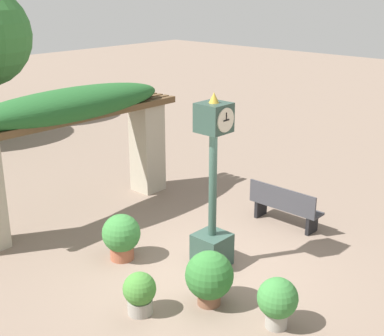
{
  "coord_description": "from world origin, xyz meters",
  "views": [
    {
      "loc": [
        -6.42,
        -5.64,
        4.96
      ],
      "look_at": [
        0.33,
        0.57,
        1.78
      ],
      "focal_mm": 50.0,
      "sensor_mm": 36.0,
      "label": 1
    }
  ],
  "objects_px": {
    "potted_plant_near_right": "(121,235)",
    "potted_plant_far_left": "(209,277)",
    "potted_plant_far_right": "(140,292)",
    "pedestal_clock": "(213,197)",
    "park_bench": "(284,206)",
    "potted_plant_near_left": "(277,300)"
  },
  "relations": [
    {
      "from": "pedestal_clock",
      "to": "potted_plant_far_right",
      "type": "xyz_separation_m",
      "value": [
        -1.95,
        -0.18,
        -0.98
      ]
    },
    {
      "from": "potted_plant_far_right",
      "to": "potted_plant_far_left",
      "type": "bearing_deg",
      "value": -34.48
    },
    {
      "from": "potted_plant_near_right",
      "to": "park_bench",
      "type": "distance_m",
      "value": 3.63
    },
    {
      "from": "potted_plant_far_right",
      "to": "potted_plant_near_right",
      "type": "bearing_deg",
      "value": 58.48
    },
    {
      "from": "pedestal_clock",
      "to": "potted_plant_far_left",
      "type": "distance_m",
      "value": 1.55
    },
    {
      "from": "potted_plant_far_left",
      "to": "potted_plant_far_right",
      "type": "relative_size",
      "value": 1.32
    },
    {
      "from": "potted_plant_far_left",
      "to": "park_bench",
      "type": "xyz_separation_m",
      "value": [
        3.37,
        0.79,
        -0.06
      ]
    },
    {
      "from": "potted_plant_near_left",
      "to": "potted_plant_far_right",
      "type": "height_order",
      "value": "potted_plant_near_left"
    },
    {
      "from": "pedestal_clock",
      "to": "potted_plant_near_right",
      "type": "height_order",
      "value": "pedestal_clock"
    },
    {
      "from": "potted_plant_near_left",
      "to": "potted_plant_near_right",
      "type": "distance_m",
      "value": 3.37
    },
    {
      "from": "potted_plant_far_right",
      "to": "park_bench",
      "type": "distance_m",
      "value": 4.31
    },
    {
      "from": "potted_plant_far_right",
      "to": "potted_plant_near_left",
      "type": "bearing_deg",
      "value": -57.3
    },
    {
      "from": "pedestal_clock",
      "to": "park_bench",
      "type": "height_order",
      "value": "pedestal_clock"
    },
    {
      "from": "potted_plant_far_left",
      "to": "potted_plant_far_right",
      "type": "distance_m",
      "value": 1.14
    },
    {
      "from": "potted_plant_near_right",
      "to": "potted_plant_far_left",
      "type": "relative_size",
      "value": 0.97
    },
    {
      "from": "pedestal_clock",
      "to": "potted_plant_near_right",
      "type": "relative_size",
      "value": 3.63
    },
    {
      "from": "potted_plant_far_left",
      "to": "pedestal_clock",
      "type": "bearing_deg",
      "value": 38.68
    },
    {
      "from": "potted_plant_near_left",
      "to": "park_bench",
      "type": "bearing_deg",
      "value": 31.73
    },
    {
      "from": "potted_plant_near_right",
      "to": "potted_plant_far_left",
      "type": "distance_m",
      "value": 2.21
    },
    {
      "from": "potted_plant_near_left",
      "to": "potted_plant_near_right",
      "type": "height_order",
      "value": "potted_plant_near_right"
    },
    {
      "from": "potted_plant_far_left",
      "to": "park_bench",
      "type": "relative_size",
      "value": 0.57
    },
    {
      "from": "potted_plant_far_left",
      "to": "potted_plant_near_right",
      "type": "bearing_deg",
      "value": 89.19
    }
  ]
}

